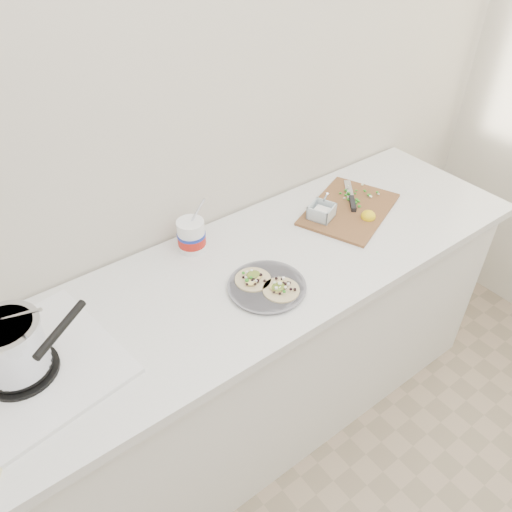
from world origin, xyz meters
TOP-DOWN VIEW (x-y plane):
  - counter at (0.00, 1.43)m, footprint 2.44×0.66m
  - stove at (-0.67, 1.43)m, footprint 0.55×0.52m
  - taco_plate at (0.09, 1.31)m, footprint 0.26×0.26m
  - tub at (0.00, 1.64)m, footprint 0.10×0.10m
  - cutboard at (0.63, 1.48)m, footprint 0.49×0.42m

SIDE VIEW (x-z plane):
  - counter at x=0.00m, z-range 0.00..0.90m
  - cutboard at x=0.63m, z-range 0.88..0.95m
  - taco_plate at x=0.09m, z-range 0.90..0.94m
  - tub at x=0.00m, z-range 0.85..1.08m
  - stove at x=-0.67m, z-range 0.86..1.10m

